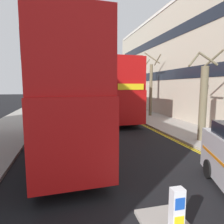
{
  "coord_description": "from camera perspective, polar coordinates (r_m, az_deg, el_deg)",
  "views": [
    {
      "loc": [
        -2.25,
        -0.4,
        3.33
      ],
      "look_at": [
        0.5,
        11.0,
        1.8
      ],
      "focal_mm": 31.73,
      "sensor_mm": 36.0,
      "label": 1
    }
  ],
  "objects": [
    {
      "name": "sidewalk_right",
      "position": [
        18.87,
        14.32,
        -2.75
      ],
      "size": [
        4.0,
        80.0,
        0.14
      ],
      "primitive_type": "cube",
      "color": "#9E9991",
      "rests_on": "ground"
    },
    {
      "name": "sidewalk_left",
      "position": [
        17.25,
        -27.63,
        -4.32
      ],
      "size": [
        4.0,
        80.0,
        0.14
      ],
      "primitive_type": "cube",
      "color": "#9E9991",
      "rests_on": "ground"
    },
    {
      "name": "kerb_line_outer",
      "position": [
        16.2,
        11.02,
        -4.55
      ],
      "size": [
        0.1,
        56.0,
        0.01
      ],
      "primitive_type": "cube",
      "color": "yellow",
      "rests_on": "ground"
    },
    {
      "name": "kerb_line_inner",
      "position": [
        16.14,
        10.51,
        -4.59
      ],
      "size": [
        0.1,
        56.0,
        0.01
      ],
      "primitive_type": "cube",
      "color": "yellow",
      "rests_on": "ground"
    },
    {
      "name": "keep_left_bollard",
      "position": [
        4.94,
        18.12,
        -26.39
      ],
      "size": [
        0.36,
        0.28,
        1.11
      ],
      "color": "silver",
      "rests_on": "traffic_island"
    },
    {
      "name": "double_decker_bus_away",
      "position": [
        10.64,
        -13.66,
        5.61
      ],
      "size": [
        3.14,
        10.9,
        5.64
      ],
      "color": "red",
      "rests_on": "ground"
    },
    {
      "name": "double_decker_bus_oncoming",
      "position": [
        19.76,
        0.05,
        6.56
      ],
      "size": [
        2.95,
        10.85,
        5.64
      ],
      "color": "#B20F0F",
      "rests_on": "ground"
    },
    {
      "name": "street_tree_near",
      "position": [
        21.96,
        11.17,
        7.02
      ],
      "size": [
        1.81,
        1.79,
        6.66
      ],
      "color": "#6B6047",
      "rests_on": "sidewalk_right"
    },
    {
      "name": "street_tree_mid",
      "position": [
        12.72,
        24.78,
        2.95
      ],
      "size": [
        1.76,
        1.68,
        5.28
      ],
      "color": "#6B6047",
      "rests_on": "sidewalk_right"
    },
    {
      "name": "street_tree_far",
      "position": [
        32.5,
        3.96,
        6.94
      ],
      "size": [
        1.5,
        1.45,
        6.13
      ],
      "color": "#6B6047",
      "rests_on": "sidewalk_right"
    },
    {
      "name": "townhouse_terrace_right",
      "position": [
        27.41,
        22.13,
        12.37
      ],
      "size": [
        10.08,
        28.0,
        11.89
      ],
      "color": "#B2A893",
      "rests_on": "ground"
    }
  ]
}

